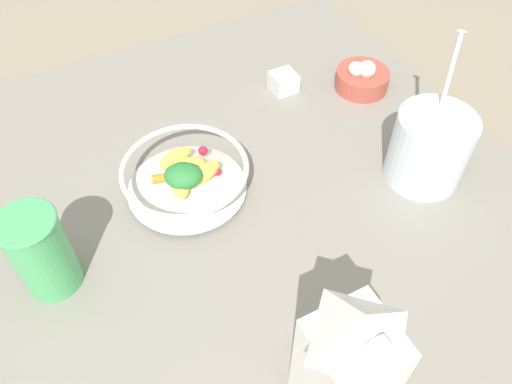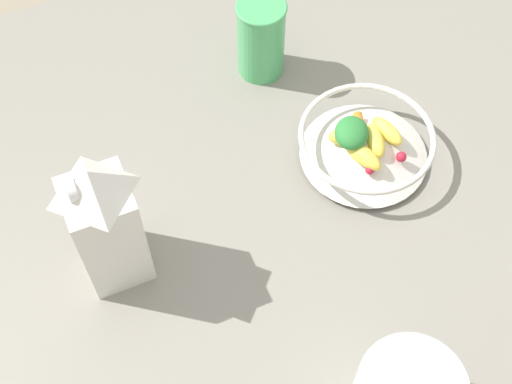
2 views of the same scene
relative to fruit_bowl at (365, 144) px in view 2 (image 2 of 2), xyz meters
The scene contains 5 objects.
ground_plane 0.13m from the fruit_bowl, 85.31° to the right, with size 6.00×6.00×0.00m, color gray.
countertop 0.12m from the fruit_bowl, 85.31° to the right, with size 1.17×1.17×0.05m.
fruit_bowl is the anchor object (origin of this frame).
milk_carton 0.44m from the fruit_bowl, 86.18° to the right, with size 0.09×0.09×0.25m.
drinking_cup 0.27m from the fruit_bowl, 163.25° to the right, with size 0.09×0.09×0.15m.
Camera 2 is at (0.55, -0.34, 1.03)m, focal length 50.00 mm.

